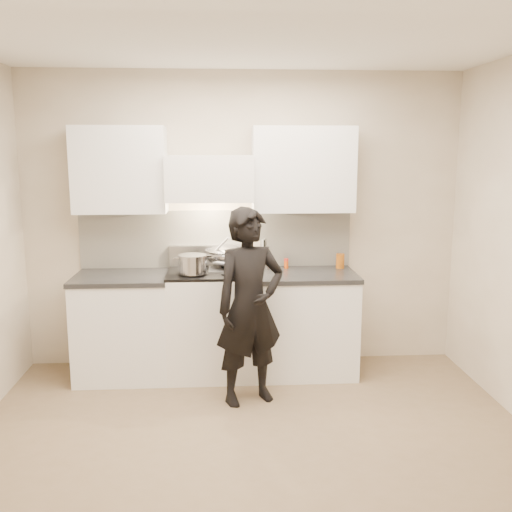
# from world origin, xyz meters

# --- Properties ---
(ground_plane) EXTENTS (4.00, 4.00, 0.00)m
(ground_plane) POSITION_xyz_m (0.00, 0.00, 0.00)
(ground_plane) COLOR #7E684E
(room_shell) EXTENTS (4.04, 3.54, 2.70)m
(room_shell) POSITION_xyz_m (-0.06, 0.37, 1.60)
(room_shell) COLOR beige
(room_shell) RESTS_ON ground
(stove) EXTENTS (0.76, 0.65, 0.96)m
(stove) POSITION_xyz_m (-0.30, 1.42, 0.47)
(stove) COLOR white
(stove) RESTS_ON ground
(counter_right) EXTENTS (0.92, 0.67, 0.92)m
(counter_right) POSITION_xyz_m (0.53, 1.43, 0.46)
(counter_right) COLOR white
(counter_right) RESTS_ON ground
(counter_left) EXTENTS (0.82, 0.67, 0.92)m
(counter_left) POSITION_xyz_m (-1.08, 1.43, 0.46)
(counter_left) COLOR white
(counter_left) RESTS_ON ground
(wok) EXTENTS (0.38, 0.45, 0.31)m
(wok) POSITION_xyz_m (-0.16, 1.57, 1.06)
(wok) COLOR #A6A6AD
(wok) RESTS_ON stove
(stock_pot) EXTENTS (0.33, 0.29, 0.16)m
(stock_pot) POSITION_xyz_m (-0.45, 1.28, 1.04)
(stock_pot) COLOR #A6A6AD
(stock_pot) RESTS_ON stove
(utensil_crock) EXTENTS (0.10, 0.10, 0.28)m
(utensil_crock) POSITION_xyz_m (0.18, 1.61, 1.01)
(utensil_crock) COLOR #A6A6A6
(utensil_crock) RESTS_ON counter_right
(spice_jar) EXTENTS (0.04, 0.04, 0.09)m
(spice_jar) POSITION_xyz_m (0.39, 1.63, 0.97)
(spice_jar) COLOR #E24F0E
(spice_jar) RESTS_ON counter_right
(oil_glass) EXTENTS (0.08, 0.08, 0.14)m
(oil_glass) POSITION_xyz_m (0.89, 1.60, 0.99)
(oil_glass) COLOR #A35110
(oil_glass) RESTS_ON counter_right
(person) EXTENTS (0.67, 0.56, 1.56)m
(person) POSITION_xyz_m (0.01, 0.82, 0.78)
(person) COLOR black
(person) RESTS_ON ground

